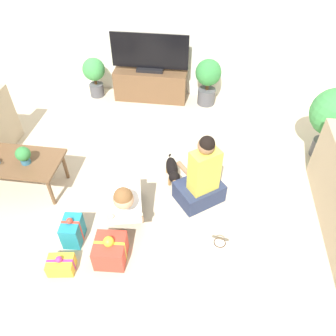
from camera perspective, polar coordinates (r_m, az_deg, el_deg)
The scene contains 16 objects.
ground_plane at distance 4.01m, azimuth -4.25°, elevation -5.57°, with size 16.00×16.00×0.00m, color beige.
wall_back at distance 5.52m, azimuth 0.69°, elevation 25.04°, with size 8.40×0.06×2.60m.
coffee_table at distance 4.28m, azimuth -24.73°, elevation 0.75°, with size 1.04×0.57×0.44m.
tv_console at distance 5.74m, azimuth -3.00°, elevation 14.32°, with size 1.20×0.40×0.51m.
tv at distance 5.51m, azimuth -3.21°, elevation 19.07°, with size 1.24×0.20×0.61m.
potted_plant_back_left at distance 5.86m, azimuth -12.71°, elevation 15.76°, with size 0.37×0.37×0.68m.
potted_plant_corner_right at distance 4.72m, azimuth 26.97°, elevation 8.20°, with size 0.62×0.62×1.01m.
potted_plant_back_right at distance 5.51m, azimuth 6.96°, elevation 15.23°, with size 0.42×0.42×0.77m.
person_kneeling at distance 3.58m, azimuth -7.22°, elevation -5.45°, with size 0.47×0.81×0.78m.
person_sitting at distance 3.77m, azimuth 5.85°, elevation -1.93°, with size 0.66×0.63×0.98m.
dog at distance 4.10m, azimuth 0.78°, elevation -0.38°, with size 0.24×0.54×0.29m.
gift_box_a at distance 3.55m, azimuth -18.13°, elevation -15.73°, with size 0.28×0.23×0.22m.
gift_box_b at distance 3.45m, azimuth -10.00°, elevation -13.95°, with size 0.33×0.34×0.35m.
gift_box_c at distance 3.67m, azimuth -16.26°, elevation -10.45°, with size 0.21×0.29×0.35m.
gift_bag_a at distance 3.42m, azimuth 8.68°, elevation -14.28°, with size 0.20×0.14×0.32m.
tabletop_plant at distance 4.09m, azimuth -23.87°, elevation 2.14°, with size 0.17×0.17×0.22m.
Camera 1 is at (0.65, -2.58, 3.00)m, focal length 35.00 mm.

